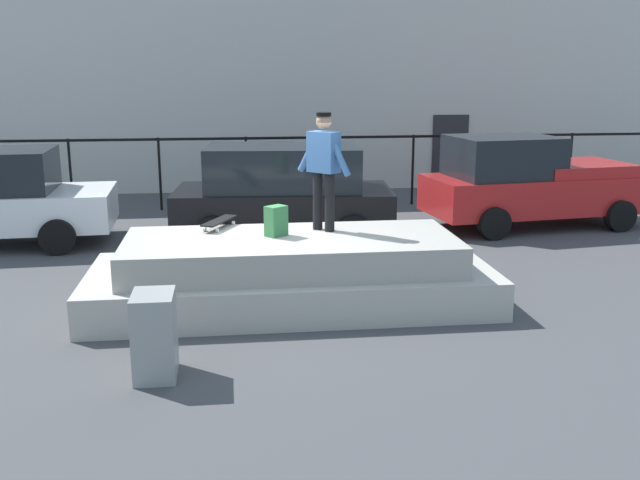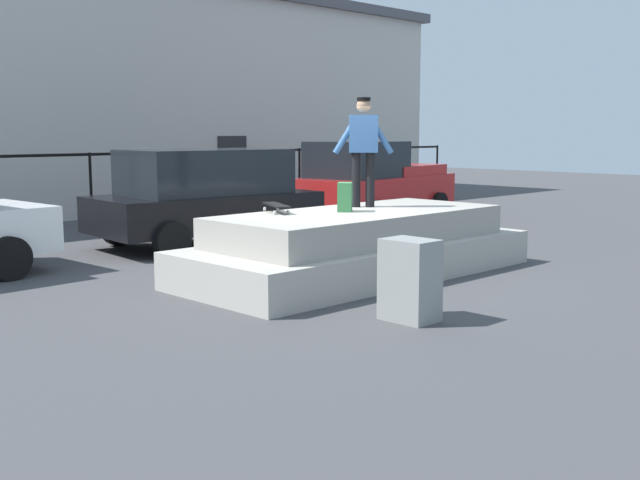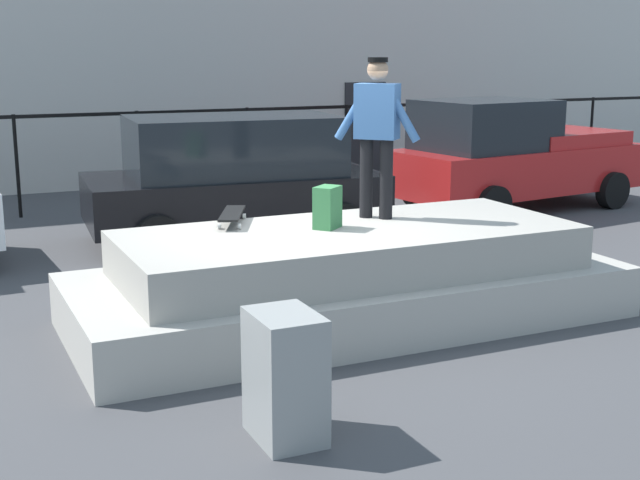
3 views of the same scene
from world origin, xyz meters
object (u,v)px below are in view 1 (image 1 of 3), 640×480
(car_black_hatchback_mid, at_px, (283,190))
(car_red_pickup_far, at_px, (530,182))
(skateboarder, at_px, (324,163))
(backpack, at_px, (276,221))
(skateboard, at_px, (219,221))
(utility_box, at_px, (155,335))

(car_black_hatchback_mid, xyz_separation_m, car_red_pickup_far, (5.16, 0.40, -0.00))
(skateboarder, xyz_separation_m, car_black_hatchback_mid, (-0.31, 3.68, -0.99))
(backpack, height_order, car_red_pickup_far, car_red_pickup_far)
(skateboard, height_order, backpack, backpack)
(skateboard, relative_size, car_red_pickup_far, 0.18)
(backpack, relative_size, car_black_hatchback_mid, 0.10)
(car_red_pickup_far, distance_m, utility_box, 9.75)
(car_black_hatchback_mid, bearing_deg, backpack, -95.64)
(car_black_hatchback_mid, height_order, car_red_pickup_far, car_red_pickup_far)
(car_red_pickup_far, height_order, utility_box, car_red_pickup_far)
(skateboard, distance_m, car_red_pickup_far, 7.36)
(car_black_hatchback_mid, distance_m, utility_box, 6.64)
(backpack, height_order, utility_box, backpack)
(skateboard, bearing_deg, backpack, -38.08)
(backpack, relative_size, car_red_pickup_far, 0.09)
(car_black_hatchback_mid, relative_size, utility_box, 4.63)
(skateboarder, xyz_separation_m, utility_box, (-2.16, -2.68, -1.47))
(skateboard, relative_size, car_black_hatchback_mid, 0.19)
(skateboard, xyz_separation_m, backpack, (0.79, -0.62, 0.11))
(skateboarder, distance_m, car_red_pickup_far, 6.41)
(skateboarder, bearing_deg, skateboard, 167.13)
(skateboard, height_order, car_red_pickup_far, car_red_pickup_far)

